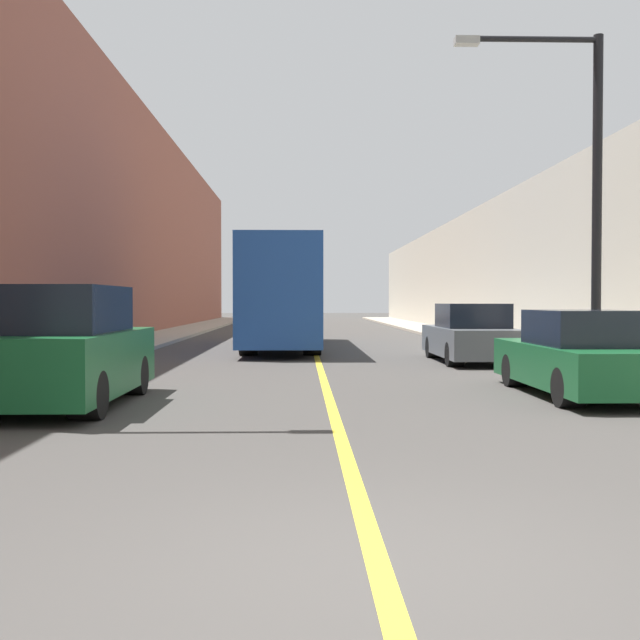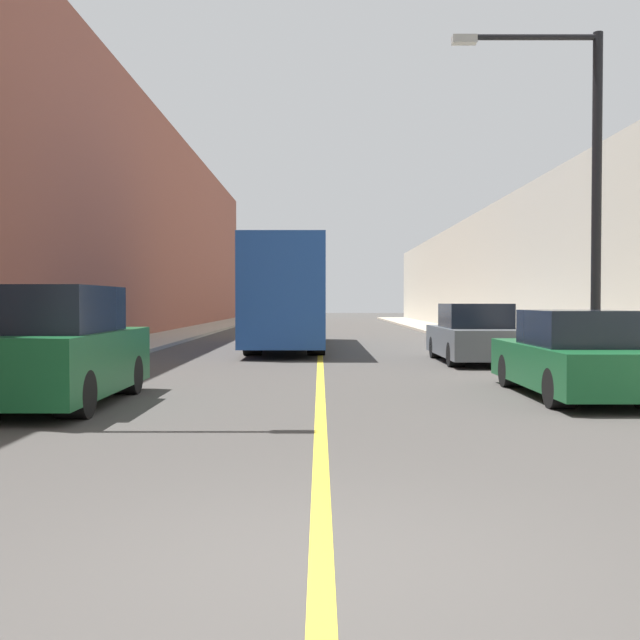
{
  "view_description": "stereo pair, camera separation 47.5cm",
  "coord_description": "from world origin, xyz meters",
  "px_view_note": "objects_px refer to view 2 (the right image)",
  "views": [
    {
      "loc": [
        -0.48,
        -4.48,
        1.64
      ],
      "look_at": [
        -0.05,
        11.99,
        1.22
      ],
      "focal_mm": 42.0,
      "sensor_mm": 36.0,
      "label": 1
    },
    {
      "loc": [
        -0.01,
        -4.49,
        1.64
      ],
      "look_at": [
        -0.05,
        11.99,
        1.22
      ],
      "focal_mm": 42.0,
      "sensor_mm": 36.0,
      "label": 2
    }
  ],
  "objects_px": {
    "bus": "(291,294)",
    "parked_suv_left": "(54,350)",
    "street_lamp_right": "(584,176)",
    "car_right_near": "(577,358)",
    "car_right_mid": "(475,336)"
  },
  "relations": [
    {
      "from": "parked_suv_left",
      "to": "street_lamp_right",
      "type": "distance_m",
      "value": 10.81
    },
    {
      "from": "street_lamp_right",
      "to": "car_right_near",
      "type": "bearing_deg",
      "value": -110.88
    },
    {
      "from": "bus",
      "to": "street_lamp_right",
      "type": "relative_size",
      "value": 1.71
    },
    {
      "from": "bus",
      "to": "parked_suv_left",
      "type": "height_order",
      "value": "bus"
    },
    {
      "from": "parked_suv_left",
      "to": "street_lamp_right",
      "type": "xyz_separation_m",
      "value": [
        9.57,
        3.75,
        3.35
      ]
    },
    {
      "from": "car_right_near",
      "to": "street_lamp_right",
      "type": "height_order",
      "value": "street_lamp_right"
    },
    {
      "from": "bus",
      "to": "parked_suv_left",
      "type": "bearing_deg",
      "value": -102.05
    },
    {
      "from": "car_right_near",
      "to": "street_lamp_right",
      "type": "distance_m",
      "value": 4.58
    },
    {
      "from": "bus",
      "to": "street_lamp_right",
      "type": "height_order",
      "value": "street_lamp_right"
    },
    {
      "from": "street_lamp_right",
      "to": "parked_suv_left",
      "type": "bearing_deg",
      "value": -158.64
    },
    {
      "from": "car_right_near",
      "to": "parked_suv_left",
      "type": "bearing_deg",
      "value": -173.1
    },
    {
      "from": "bus",
      "to": "car_right_mid",
      "type": "xyz_separation_m",
      "value": [
        5.18,
        -6.34,
        -1.2
      ]
    },
    {
      "from": "bus",
      "to": "street_lamp_right",
      "type": "xyz_separation_m",
      "value": [
        6.45,
        -10.87,
        2.31
      ]
    },
    {
      "from": "car_right_mid",
      "to": "car_right_near",
      "type": "bearing_deg",
      "value": -88.08
    },
    {
      "from": "parked_suv_left",
      "to": "car_right_near",
      "type": "xyz_separation_m",
      "value": [
        8.54,
        1.03,
        -0.19
      ]
    }
  ]
}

